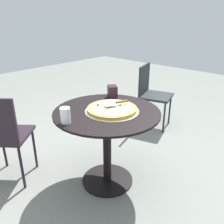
{
  "coord_description": "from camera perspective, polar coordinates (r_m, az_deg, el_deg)",
  "views": [
    {
      "loc": [
        1.28,
        1.26,
        1.45
      ],
      "look_at": [
        -0.03,
        0.03,
        0.7
      ],
      "focal_mm": 37.77,
      "sensor_mm": 36.0,
      "label": 1
    }
  ],
  "objects": [
    {
      "name": "ground_plane",
      "position": [
        2.31,
        -1.1,
        -16.19
      ],
      "size": [
        10.0,
        10.0,
        0.0
      ],
      "primitive_type": "plane",
      "color": "slate"
    },
    {
      "name": "napkin_dispenser",
      "position": [
        2.24,
        0.08,
        4.93
      ],
      "size": [
        0.13,
        0.13,
        0.12
      ],
      "primitive_type": "cube",
      "rotation": [
        0.0,
        0.0,
        0.92
      ],
      "color": "black",
      "rests_on": "patio_table"
    },
    {
      "name": "pizza_on_tray",
      "position": [
        1.93,
        -0.01,
        0.68
      ],
      "size": [
        0.45,
        0.45,
        0.05
      ],
      "color": "silver",
      "rests_on": "patio_table"
    },
    {
      "name": "drinking_cup",
      "position": [
        1.74,
        -11.22,
        -0.81
      ],
      "size": [
        0.07,
        0.07,
        0.12
      ],
      "primitive_type": "cylinder",
      "color": "silver",
      "rests_on": "patio_table"
    },
    {
      "name": "patio_chair_far",
      "position": [
        3.2,
        9.51,
        4.99
      ],
      "size": [
        0.48,
        0.48,
        0.84
      ],
      "color": "black",
      "rests_on": "ground"
    },
    {
      "name": "pizza_server",
      "position": [
        1.95,
        1.02,
        2.21
      ],
      "size": [
        0.21,
        0.13,
        0.02
      ],
      "color": "silver",
      "rests_on": "pizza_on_tray"
    },
    {
      "name": "patio_chair_near",
      "position": [
        2.23,
        -24.91,
        -4.6
      ],
      "size": [
        0.53,
        0.53,
        0.85
      ],
      "color": "black",
      "rests_on": "ground"
    },
    {
      "name": "patio_table",
      "position": [
        2.02,
        -1.21,
        -4.74
      ],
      "size": [
        0.89,
        0.89,
        0.71
      ],
      "color": "black",
      "rests_on": "ground"
    }
  ]
}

